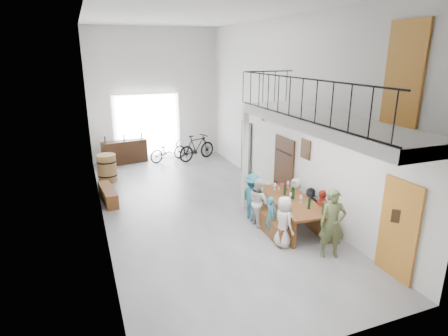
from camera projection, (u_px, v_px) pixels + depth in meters
name	position (u px, v px, depth m)	size (l,w,h in m)	color
floor	(199.00, 207.00, 11.31)	(12.00, 12.00, 0.00)	slate
room_walls	(196.00, 88.00, 10.25)	(12.00, 12.00, 12.00)	silver
gateway_portal	(147.00, 127.00, 16.04)	(2.80, 0.08, 2.80)	white
right_wall_decor	(314.00, 159.00, 10.07)	(0.07, 8.28, 5.07)	#AD6D23
balcony	(323.00, 124.00, 8.33)	(1.52, 5.62, 4.00)	silver
tasting_table	(292.00, 202.00, 9.85)	(1.27, 2.59, 0.79)	brown
bench_inner	(268.00, 221.00, 9.83)	(0.33, 2.07, 0.48)	brown
bench_wall	(311.00, 215.00, 10.14)	(0.29, 2.26, 0.52)	brown
tableware	(290.00, 191.00, 10.01)	(0.51, 1.60, 0.35)	black
side_bench	(108.00, 195.00, 11.70)	(0.35, 1.60, 0.45)	brown
oak_barrel	(107.00, 168.00, 13.44)	(0.68, 0.68, 1.00)	olive
serving_counter	(125.00, 152.00, 15.69)	(1.82, 0.51, 0.96)	#3A2110
counter_bottles	(124.00, 138.00, 15.48)	(1.57, 0.29, 0.28)	black
guest_left_a	(284.00, 222.00, 8.90)	(0.62, 0.40, 1.27)	silver
guest_left_b	(271.00, 216.00, 9.43)	(0.39, 0.25, 1.06)	#236375
guest_left_c	(259.00, 202.00, 10.02)	(0.64, 0.50, 1.32)	silver
guest_left_d	(252.00, 197.00, 10.33)	(0.86, 0.49, 1.33)	#236375
guest_right_a	(321.00, 212.00, 9.53)	(0.70, 0.29, 1.19)	#AC2C1D
guest_right_b	(310.00, 205.00, 10.17)	(0.94, 0.30, 1.01)	black
guest_right_c	(295.00, 196.00, 10.68)	(0.53, 0.35, 1.09)	silver
host_standing	(332.00, 224.00, 8.39)	(0.59, 0.39, 1.62)	#4D5731
potted_plant	(267.00, 188.00, 12.33)	(0.37, 0.32, 0.41)	#1D4C1B
bicycle_near	(168.00, 150.00, 16.00)	(0.61, 1.75, 0.92)	black
bicycle_far	(197.00, 147.00, 16.11)	(0.53, 1.87, 1.12)	black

